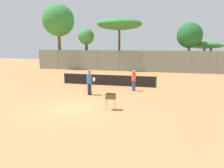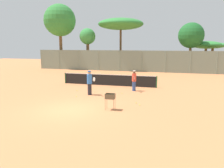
% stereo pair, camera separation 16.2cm
% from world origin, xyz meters
% --- Properties ---
extents(ground_plane, '(80.00, 80.00, 0.00)m').
position_xyz_m(ground_plane, '(0.00, 0.00, 0.00)').
color(ground_plane, '#D37F4C').
extents(tennis_net, '(9.13, 0.10, 1.07)m').
position_xyz_m(tennis_net, '(0.00, 8.25, 0.56)').
color(tennis_net, '#26592D').
rests_on(tennis_net, ground_plane).
extents(back_fence, '(29.44, 0.08, 3.01)m').
position_xyz_m(back_fence, '(0.00, 19.67, 1.51)').
color(back_fence, gray).
rests_on(back_fence, ground_plane).
extents(tree_0, '(5.05, 5.05, 10.18)m').
position_xyz_m(tree_0, '(-11.84, 21.19, 7.61)').
color(tree_0, brown).
rests_on(tree_0, ground_plane).
extents(tree_1, '(6.99, 6.99, 7.83)m').
position_xyz_m(tree_1, '(-2.14, 22.45, 6.92)').
color(tree_1, brown).
rests_on(tree_1, ground_plane).
extents(tree_2, '(2.49, 2.49, 6.35)m').
position_xyz_m(tree_2, '(-7.20, 21.29, 4.94)').
color(tree_2, brown).
rests_on(tree_2, ground_plane).
extents(tree_3, '(3.53, 3.53, 6.87)m').
position_xyz_m(tree_3, '(8.17, 21.53, 5.06)').
color(tree_3, brown).
rests_on(tree_3, ground_plane).
extents(tree_4, '(3.67, 3.67, 4.20)m').
position_xyz_m(tree_4, '(11.47, 24.03, 3.67)').
color(tree_4, brown).
rests_on(tree_4, ground_plane).
extents(tree_5, '(4.41, 4.41, 4.34)m').
position_xyz_m(tree_5, '(10.48, 23.57, 3.75)').
color(tree_5, brown).
rests_on(tree_5, ground_plane).
extents(player_white_outfit, '(0.35, 0.90, 1.71)m').
position_xyz_m(player_white_outfit, '(2.77, 6.43, 0.89)').
color(player_white_outfit, '#334C8C').
rests_on(player_white_outfit, ground_plane).
extents(player_red_cap, '(0.85, 0.59, 1.86)m').
position_xyz_m(player_red_cap, '(-0.29, 4.08, 0.96)').
color(player_red_cap, '#26262D').
rests_on(player_red_cap, ground_plane).
extents(ball_cart, '(0.56, 0.41, 0.98)m').
position_xyz_m(ball_cart, '(2.32, 0.71, 0.74)').
color(ball_cart, brown).
rests_on(ball_cart, ground_plane).
extents(tennis_ball_0, '(0.07, 0.07, 0.07)m').
position_xyz_m(tennis_ball_0, '(3.88, 2.13, 0.03)').
color(tennis_ball_0, '#D1E54C').
rests_on(tennis_ball_0, ground_plane).
extents(tennis_ball_1, '(0.07, 0.07, 0.07)m').
position_xyz_m(tennis_ball_1, '(-0.70, 5.83, 0.03)').
color(tennis_ball_1, '#D1E54C').
rests_on(tennis_ball_1, ground_plane).
extents(tennis_ball_2, '(0.07, 0.07, 0.07)m').
position_xyz_m(tennis_ball_2, '(-1.03, 3.22, 0.03)').
color(tennis_ball_2, '#D1E54C').
rests_on(tennis_ball_2, ground_plane).
extents(tennis_ball_3, '(0.07, 0.07, 0.07)m').
position_xyz_m(tennis_ball_3, '(-1.85, 5.14, 0.03)').
color(tennis_ball_3, '#D1E54C').
rests_on(tennis_ball_3, ground_plane).
extents(tennis_ball_4, '(0.07, 0.07, 0.07)m').
position_xyz_m(tennis_ball_4, '(3.59, 2.57, 0.03)').
color(tennis_ball_4, '#D1E54C').
rests_on(tennis_ball_4, ground_plane).
extents(tennis_ball_5, '(0.07, 0.07, 0.07)m').
position_xyz_m(tennis_ball_5, '(2.04, 5.15, 0.03)').
color(tennis_ball_5, '#D1E54C').
rests_on(tennis_ball_5, ground_plane).
extents(parked_car, '(4.20, 1.70, 1.60)m').
position_xyz_m(parked_car, '(-7.51, 24.08, 0.66)').
color(parked_car, white).
rests_on(parked_car, ground_plane).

